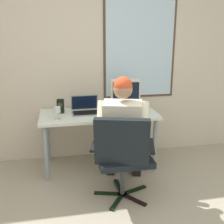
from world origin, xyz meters
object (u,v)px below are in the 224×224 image
object	(u,v)px
desk	(99,119)
crt_monitor	(125,94)
laptop	(85,108)
office_chair	(122,153)
person_seated	(123,132)
wine_glass	(57,110)
desk_speaker	(61,106)

from	to	relation	value
desk	crt_monitor	distance (m)	0.46
crt_monitor	laptop	bearing A→B (deg)	175.98
office_chair	person_seated	world-z (taller)	person_seated
office_chair	wine_glass	bearing A→B (deg)	132.05
person_seated	laptop	world-z (taller)	person_seated
person_seated	laptop	bearing A→B (deg)	117.39
crt_monitor	desk_speaker	size ratio (longest dim) A/B	2.35
office_chair	wine_glass	xyz separation A→B (m)	(-0.61, 0.68, 0.28)
person_seated	wine_glass	bearing A→B (deg)	147.94
crt_monitor	desk_speaker	bearing A→B (deg)	174.20
office_chair	laptop	bearing A→B (deg)	106.72
office_chair	laptop	distance (m)	0.97
desk	crt_monitor	xyz separation A→B (m)	(0.34, 0.02, 0.30)
desk	office_chair	distance (m)	0.85
person_seated	crt_monitor	xyz separation A→B (m)	(0.17, 0.61, 0.27)
person_seated	desk_speaker	bearing A→B (deg)	132.64
laptop	desk_speaker	distance (m)	0.31
desk	office_chair	bearing A→B (deg)	-82.55
person_seated	wine_glass	distance (m)	0.81
laptop	wine_glass	bearing A→B (deg)	-146.97
desk_speaker	desk	bearing A→B (deg)	-12.77
desk	wine_glass	xyz separation A→B (m)	(-0.50, -0.16, 0.19)
desk	laptop	world-z (taller)	laptop
laptop	office_chair	bearing A→B (deg)	-73.28
desk	laptop	distance (m)	0.22
office_chair	person_seated	distance (m)	0.29
crt_monitor	desk	bearing A→B (deg)	-176.12
laptop	desk_speaker	xyz separation A→B (m)	(-0.30, 0.05, 0.03)
desk	desk_speaker	size ratio (longest dim) A/B	8.42
desk	person_seated	size ratio (longest dim) A/B	1.13
desk	office_chair	xyz separation A→B (m)	(0.11, -0.84, -0.09)
laptop	desk_speaker	bearing A→B (deg)	171.27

